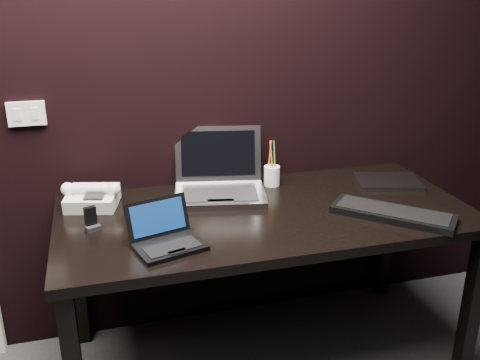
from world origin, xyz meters
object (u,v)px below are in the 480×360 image
object	(u,v)px
desk	(266,227)
ext_keyboard	(393,213)
closed_laptop	(388,182)
desk_phone	(92,197)
netbook	(167,238)
mobile_phone	(91,221)
silver_laptop	(219,183)
pen_cup	(272,175)

from	to	relation	value
desk	ext_keyboard	xyz separation A→B (m)	(0.47, -0.20, 0.09)
closed_laptop	desk_phone	world-z (taller)	desk_phone
netbook	mobile_phone	xyz separation A→B (m)	(-0.26, 0.21, 0.00)
closed_laptop	mobile_phone	world-z (taller)	mobile_phone
silver_laptop	closed_laptop	world-z (taller)	silver_laptop
mobile_phone	pen_cup	distance (m)	0.86
ext_keyboard	desk	bearing A→B (deg)	157.55
netbook	ext_keyboard	size ratio (longest dim) A/B	0.61
desk_phone	mobile_phone	size ratio (longest dim) A/B	2.76
desk	desk_phone	distance (m)	0.74
ext_keyboard	closed_laptop	world-z (taller)	ext_keyboard
desk	ext_keyboard	world-z (taller)	ext_keyboard
closed_laptop	ext_keyboard	bearing A→B (deg)	-117.25
ext_keyboard	pen_cup	distance (m)	0.59
netbook	desk_phone	bearing A→B (deg)	120.05
closed_laptop	mobile_phone	size ratio (longest dim) A/B	3.64
desk_phone	mobile_phone	distance (m)	0.22
desk	mobile_phone	world-z (taller)	mobile_phone
ext_keyboard	mobile_phone	xyz separation A→B (m)	(-1.17, 0.21, 0.02)
desk	netbook	bearing A→B (deg)	-155.50
closed_laptop	pen_cup	world-z (taller)	pen_cup
closed_laptop	pen_cup	size ratio (longest dim) A/B	1.55
desk	netbook	distance (m)	0.50
silver_laptop	mobile_phone	size ratio (longest dim) A/B	4.97
silver_laptop	ext_keyboard	xyz separation A→B (m)	(0.62, -0.43, -0.04)
mobile_phone	closed_laptop	bearing A→B (deg)	5.67
netbook	silver_laptop	bearing A→B (deg)	55.30
desk_phone	pen_cup	bearing A→B (deg)	2.87
silver_laptop	ext_keyboard	size ratio (longest dim) A/B	0.98
ext_keyboard	closed_laptop	bearing A→B (deg)	62.75
ext_keyboard	mobile_phone	distance (m)	1.19
silver_laptop	desk_phone	size ratio (longest dim) A/B	1.80
closed_laptop	desk_phone	size ratio (longest dim) A/B	1.32
silver_laptop	ext_keyboard	distance (m)	0.75
silver_laptop	mobile_phone	distance (m)	0.60
silver_laptop	pen_cup	size ratio (longest dim) A/B	2.12
pen_cup	closed_laptop	bearing A→B (deg)	-13.55
pen_cup	ext_keyboard	bearing A→B (deg)	-52.55
desk_phone	pen_cup	distance (m)	0.81
desk_phone	silver_laptop	bearing A→B (deg)	-0.14
silver_laptop	ext_keyboard	world-z (taller)	silver_laptop
desk_phone	ext_keyboard	bearing A→B (deg)	-20.11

